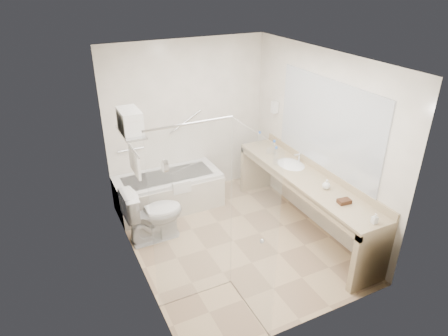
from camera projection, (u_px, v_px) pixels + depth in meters
name	position (u px, v px, depth m)	size (l,w,h in m)	color
floor	(233.00, 241.00, 5.54)	(3.20, 3.20, 0.00)	tan
ceiling	(236.00, 58.00, 4.42)	(2.60, 3.20, 0.10)	silver
wall_back	(188.00, 120.00, 6.27)	(2.60, 0.10, 2.50)	silver
wall_front	(314.00, 226.00, 3.70)	(2.60, 0.10, 2.50)	silver
wall_left	(132.00, 182.00, 4.47)	(0.10, 3.20, 2.50)	silver
wall_right	(318.00, 142.00, 5.49)	(0.10, 3.20, 2.50)	silver
bathtub	(169.00, 192.00, 6.22)	(1.60, 0.73, 0.59)	silver
grab_bar_short	(130.00, 150.00, 5.99)	(0.03, 0.03, 0.40)	silver
grab_bar_long	(186.00, 122.00, 6.21)	(0.03, 0.03, 0.60)	silver
shower_enclosure	(221.00, 223.00, 4.07)	(0.96, 0.91, 2.11)	silver
towel_shelf	(131.00, 128.00, 4.58)	(0.24, 0.55, 0.81)	silver
vanity_counter	(304.00, 190.00, 5.54)	(0.55, 2.70, 0.95)	tan
sink	(291.00, 166.00, 5.79)	(0.40, 0.52, 0.14)	silver
faucet	(299.00, 157.00, 5.80)	(0.03, 0.03, 0.14)	silver
mirror	(327.00, 125.00, 5.23)	(0.02, 2.00, 1.20)	#B1B7BD
hairdryer_unit	(275.00, 107.00, 6.23)	(0.08, 0.10, 0.18)	silver
toilet	(153.00, 214.00, 5.43)	(0.45, 0.81, 0.80)	silver
amenity_basket	(344.00, 201.00, 4.81)	(0.15, 0.10, 0.05)	#3F2416
soap_bottle_a	(374.00, 221.00, 4.43)	(0.06, 0.13, 0.06)	silver
soap_bottle_b	(326.00, 185.00, 5.11)	(0.10, 0.13, 0.10)	silver
water_bottle_left	(274.00, 148.00, 6.06)	(0.07, 0.07, 0.22)	silver
water_bottle_mid	(276.00, 154.00, 5.86)	(0.07, 0.07, 0.22)	silver
water_bottle_right	(260.00, 138.00, 6.41)	(0.07, 0.07, 0.21)	silver
drinking_glass_near	(276.00, 163.00, 5.73)	(0.07, 0.07, 0.09)	silver
drinking_glass_far	(269.00, 151.00, 6.09)	(0.07, 0.07, 0.09)	silver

